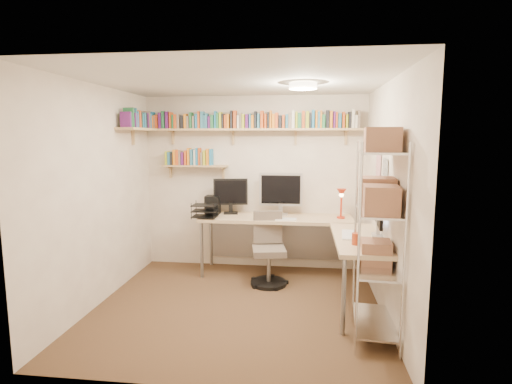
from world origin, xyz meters
TOP-DOWN VIEW (x-y plane):
  - ground at (0.00, 0.00)m, footprint 3.20×3.20m
  - room_shell at (0.00, 0.00)m, footprint 3.24×3.04m
  - wall_shelves at (-0.39, 1.30)m, footprint 3.12×1.09m
  - corner_desk at (0.50, 0.91)m, footprint 2.51×2.08m
  - office_chair at (0.28, 0.79)m, footprint 0.50×0.50m
  - wire_rack at (1.42, -0.49)m, footprint 0.47×0.84m

SIDE VIEW (x-z plane):
  - ground at x=0.00m, z-range 0.00..0.00m
  - office_chair at x=0.28m, z-range -0.07..0.87m
  - corner_desk at x=0.50m, z-range 0.10..1.52m
  - wire_rack at x=1.42m, z-range 0.29..2.29m
  - room_shell at x=0.00m, z-range 0.29..2.81m
  - wall_shelves at x=-0.39m, z-range 1.63..2.43m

